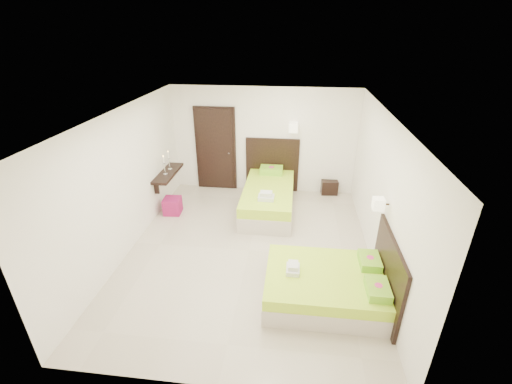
# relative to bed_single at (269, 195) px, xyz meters

# --- Properties ---
(floor) EXTENTS (5.50, 5.50, 0.00)m
(floor) POSITION_rel_bed_single_xyz_m (-0.23, -1.73, -0.33)
(floor) COLOR beige
(floor) RESTS_ON ground
(bed_single) EXTENTS (1.33, 2.21, 1.82)m
(bed_single) POSITION_rel_bed_single_xyz_m (0.00, 0.00, 0.00)
(bed_single) COLOR beige
(bed_single) RESTS_ON ground
(bed_double) EXTENTS (1.83, 1.56, 1.51)m
(bed_double) POSITION_rel_bed_single_xyz_m (1.19, -2.84, -0.05)
(bed_double) COLOR beige
(bed_double) RESTS_ON ground
(nightstand) EXTENTS (0.43, 0.39, 0.36)m
(nightstand) POSITION_rel_bed_single_xyz_m (1.45, 0.98, -0.15)
(nightstand) COLOR black
(nightstand) RESTS_ON ground
(ottoman) EXTENTS (0.39, 0.39, 0.37)m
(ottoman) POSITION_rel_bed_single_xyz_m (-2.14, -0.49, -0.14)
(ottoman) COLOR #89124B
(ottoman) RESTS_ON ground
(door) EXTENTS (1.02, 0.15, 2.14)m
(door) POSITION_rel_bed_single_xyz_m (-1.43, 0.97, 0.72)
(door) COLOR black
(door) RESTS_ON ground
(console_shelf) EXTENTS (0.35, 1.20, 0.78)m
(console_shelf) POSITION_rel_bed_single_xyz_m (-2.31, -0.13, 0.49)
(console_shelf) COLOR black
(console_shelf) RESTS_ON ground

